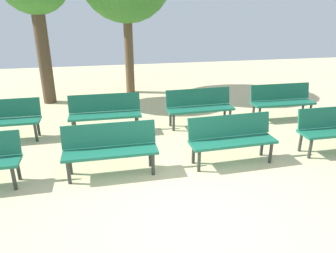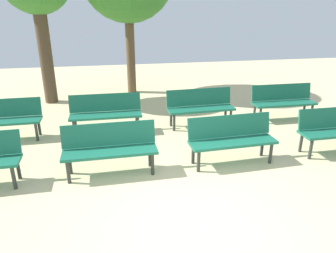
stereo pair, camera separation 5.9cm
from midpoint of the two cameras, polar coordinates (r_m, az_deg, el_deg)
The scene contains 7 objects.
ground_plane at distance 4.56m, azimuth 5.10°, elevation -16.47°, with size 24.00×24.00×0.00m, color beige.
bench_r0_c1 at distance 5.52m, azimuth -10.68°, elevation -3.51°, with size 1.61×0.51×0.87m.
bench_r0_c2 at distance 5.92m, azimuth 11.10°, elevation -1.78°, with size 1.62×0.56×0.87m.
bench_r1_c0 at distance 7.65m, azimuth -28.08°, elevation 1.37°, with size 1.61×0.51×0.87m.
bench_r1_c1 at distance 7.30m, azimuth -11.49°, elevation 2.68°, with size 1.60×0.49×0.87m.
bench_r1_c2 at distance 7.64m, azimuth 5.49°, elevation 3.86°, with size 1.62×0.54×0.87m.
bench_r1_c3 at distance 8.56m, azimuth 19.62°, elevation 4.63°, with size 1.60×0.49×0.87m.
Camera 1 is at (-1.10, -3.44, 2.79)m, focal length 33.84 mm.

